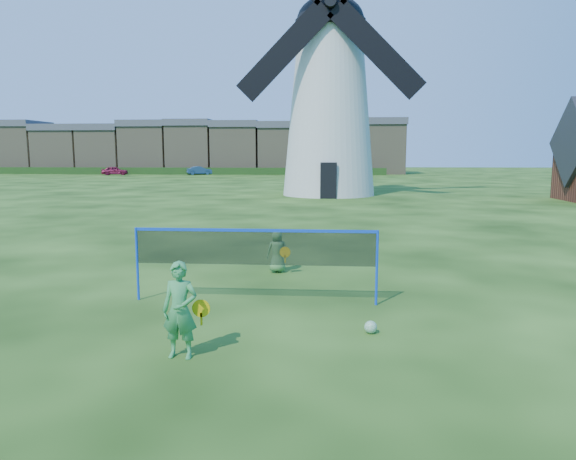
{
  "coord_description": "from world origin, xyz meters",
  "views": [
    {
      "loc": [
        1.06,
        -10.42,
        3.09
      ],
      "look_at": [
        0.2,
        0.5,
        1.5
      ],
      "focal_mm": 33.17,
      "sensor_mm": 36.0,
      "label": 1
    }
  ],
  "objects_px": {
    "windmill": "(330,97)",
    "player_girl": "(180,310)",
    "car_right": "(200,170)",
    "play_ball": "(371,327)",
    "car_left": "(115,171)",
    "player_boy": "(277,251)",
    "badminton_net": "(255,249)"
  },
  "relations": [
    {
      "from": "car_left",
      "to": "car_right",
      "type": "height_order",
      "value": "car_left"
    },
    {
      "from": "windmill",
      "to": "player_girl",
      "type": "distance_m",
      "value": 32.71
    },
    {
      "from": "car_right",
      "to": "player_girl",
      "type": "bearing_deg",
      "value": 171.42
    },
    {
      "from": "badminton_net",
      "to": "windmill",
      "type": "bearing_deg",
      "value": 87.17
    },
    {
      "from": "badminton_net",
      "to": "car_left",
      "type": "bearing_deg",
      "value": 114.7
    },
    {
      "from": "player_girl",
      "to": "badminton_net",
      "type": "bearing_deg",
      "value": 80.74
    },
    {
      "from": "car_right",
      "to": "player_boy",
      "type": "bearing_deg",
      "value": 173.43
    },
    {
      "from": "windmill",
      "to": "badminton_net",
      "type": "height_order",
      "value": "windmill"
    },
    {
      "from": "player_girl",
      "to": "car_right",
      "type": "distance_m",
      "value": 70.34
    },
    {
      "from": "badminton_net",
      "to": "player_boy",
      "type": "distance_m",
      "value": 2.92
    },
    {
      "from": "windmill",
      "to": "car_left",
      "type": "xyz_separation_m",
      "value": [
        -30.33,
        33.92,
        -6.47
      ]
    },
    {
      "from": "player_boy",
      "to": "windmill",
      "type": "bearing_deg",
      "value": -102.55
    },
    {
      "from": "windmill",
      "to": "player_boy",
      "type": "bearing_deg",
      "value": -92.74
    },
    {
      "from": "windmill",
      "to": "car_left",
      "type": "relative_size",
      "value": 5.41
    },
    {
      "from": "badminton_net",
      "to": "car_right",
      "type": "height_order",
      "value": "badminton_net"
    },
    {
      "from": "windmill",
      "to": "player_boy",
      "type": "height_order",
      "value": "windmill"
    },
    {
      "from": "car_left",
      "to": "car_right",
      "type": "xyz_separation_m",
      "value": [
        11.62,
        2.43,
        -0.02
      ]
    },
    {
      "from": "badminton_net",
      "to": "player_boy",
      "type": "relative_size",
      "value": 4.49
    },
    {
      "from": "play_ball",
      "to": "car_left",
      "type": "distance_m",
      "value": 71.73
    },
    {
      "from": "player_boy",
      "to": "car_left",
      "type": "height_order",
      "value": "car_left"
    },
    {
      "from": "windmill",
      "to": "play_ball",
      "type": "bearing_deg",
      "value": -88.45
    },
    {
      "from": "windmill",
      "to": "player_girl",
      "type": "bearing_deg",
      "value": -93.81
    },
    {
      "from": "play_ball",
      "to": "player_girl",
      "type": "bearing_deg",
      "value": -155.9
    },
    {
      "from": "player_girl",
      "to": "player_boy",
      "type": "relative_size",
      "value": 1.32
    },
    {
      "from": "windmill",
      "to": "player_girl",
      "type": "relative_size",
      "value": 13.09
    },
    {
      "from": "player_girl",
      "to": "car_left",
      "type": "height_order",
      "value": "player_girl"
    },
    {
      "from": "player_girl",
      "to": "car_right",
      "type": "xyz_separation_m",
      "value": [
        -16.58,
        68.36,
        -0.15
      ]
    },
    {
      "from": "windmill",
      "to": "car_right",
      "type": "bearing_deg",
      "value": 117.24
    },
    {
      "from": "windmill",
      "to": "player_girl",
      "type": "xyz_separation_m",
      "value": [
        -2.13,
        -32.01,
        -6.34
      ]
    },
    {
      "from": "windmill",
      "to": "car_left",
      "type": "distance_m",
      "value": 45.96
    },
    {
      "from": "player_girl",
      "to": "play_ball",
      "type": "relative_size",
      "value": 6.76
    },
    {
      "from": "player_boy",
      "to": "car_right",
      "type": "bearing_deg",
      "value": -84.18
    }
  ]
}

